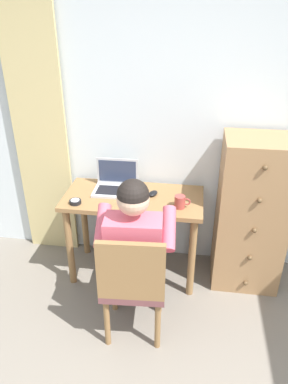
{
  "coord_description": "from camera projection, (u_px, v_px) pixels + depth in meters",
  "views": [
    {
      "loc": [
        0.15,
        -0.61,
        2.13
      ],
      "look_at": [
        -0.2,
        1.77,
        0.85
      ],
      "focal_mm": 34.31,
      "sensor_mm": 36.0,
      "label": 1
    }
  ],
  "objects": [
    {
      "name": "wall_back",
      "position": [
        177.0,
        123.0,
        2.89
      ],
      "size": [
        4.8,
        0.05,
        2.5
      ],
      "primitive_type": "cube",
      "color": "silver",
      "rests_on": "ground_plane"
    },
    {
      "name": "curtain_panel",
      "position": [
        40.0,
        132.0,
        3.02
      ],
      "size": [
        0.45,
        0.03,
        2.29
      ],
      "primitive_type": "cube",
      "color": "#CCB77A",
      "rests_on": "ground_plane"
    },
    {
      "name": "desk",
      "position": [
        133.0,
        211.0,
        2.94
      ],
      "size": [
        1.09,
        0.53,
        0.75
      ],
      "color": "olive",
      "rests_on": "ground_plane"
    },
    {
      "name": "dresser",
      "position": [
        251.0,
        214.0,
        2.87
      ],
      "size": [
        0.52,
        0.46,
        1.25
      ],
      "color": "#9E754C",
      "rests_on": "ground_plane"
    },
    {
      "name": "chair",
      "position": [
        133.0,
        282.0,
        2.39
      ],
      "size": [
        0.45,
        0.43,
        0.87
      ],
      "color": "brown",
      "rests_on": "ground_plane"
    },
    {
      "name": "person_seated",
      "position": [
        136.0,
        242.0,
        2.47
      ],
      "size": [
        0.55,
        0.6,
        1.19
      ],
      "color": "#33384C",
      "rests_on": "ground_plane"
    },
    {
      "name": "laptop",
      "position": [
        116.0,
        184.0,
        2.95
      ],
      "size": [
        0.34,
        0.26,
        0.24
      ],
      "color": "#B7BABF",
      "rests_on": "desk"
    },
    {
      "name": "computer_mouse",
      "position": [
        153.0,
        193.0,
        2.88
      ],
      "size": [
        0.09,
        0.12,
        0.03
      ],
      "primitive_type": "ellipsoid",
      "rotation": [
        0.0,
        0.0,
        -0.38
      ],
      "color": "black",
      "rests_on": "desk"
    },
    {
      "name": "desk_clock",
      "position": [
        75.0,
        202.0,
        2.77
      ],
      "size": [
        0.09,
        0.09,
        0.03
      ],
      "color": "black",
      "rests_on": "desk"
    },
    {
      "name": "coffee_mug",
      "position": [
        180.0,
        202.0,
        2.7
      ],
      "size": [
        0.12,
        0.08,
        0.09
      ],
      "color": "#9E3D38",
      "rests_on": "desk"
    }
  ]
}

